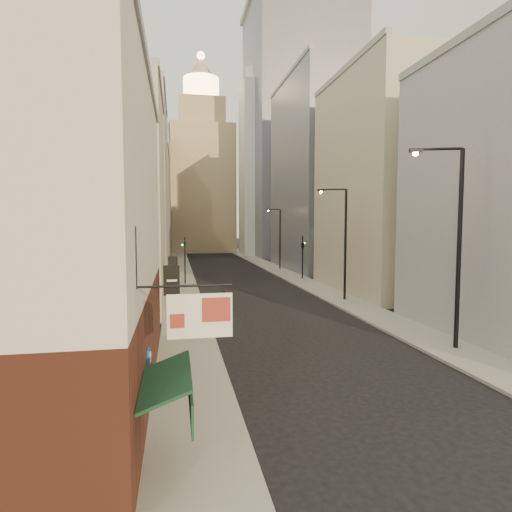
% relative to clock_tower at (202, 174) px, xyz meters
% --- Properties ---
extents(sidewalk_left, '(3.00, 140.00, 0.15)m').
position_rel_clock_tower_xyz_m(sidewalk_left, '(-5.50, -37.00, -17.56)').
color(sidewalk_left, gray).
rests_on(sidewalk_left, ground).
extents(sidewalk_right, '(3.00, 140.00, 0.15)m').
position_rel_clock_tower_xyz_m(sidewalk_right, '(7.50, -37.00, -17.56)').
color(sidewalk_right, gray).
rests_on(sidewalk_right, ground).
extents(near_building_left, '(8.30, 23.04, 12.30)m').
position_rel_clock_tower_xyz_m(near_building_left, '(-9.99, -83.00, -11.61)').
color(near_building_left, '#5F2B1D').
rests_on(near_building_left, ground).
extents(left_bldg_beige, '(8.00, 12.00, 16.00)m').
position_rel_clock_tower_xyz_m(left_bldg_beige, '(-11.00, -66.00, -9.63)').
color(left_bldg_beige, tan).
rests_on(left_bldg_beige, ground).
extents(left_bldg_grey, '(8.00, 16.00, 20.00)m').
position_rel_clock_tower_xyz_m(left_bldg_grey, '(-11.00, -50.00, -7.63)').
color(left_bldg_grey, gray).
rests_on(left_bldg_grey, ground).
extents(left_bldg_tan, '(8.00, 18.00, 17.00)m').
position_rel_clock_tower_xyz_m(left_bldg_tan, '(-11.00, -32.00, -9.13)').
color(left_bldg_tan, tan).
rests_on(left_bldg_tan, ground).
extents(left_bldg_wingrid, '(8.00, 20.00, 24.00)m').
position_rel_clock_tower_xyz_m(left_bldg_wingrid, '(-11.00, -12.00, -5.63)').
color(left_bldg_wingrid, gray).
rests_on(left_bldg_wingrid, ground).
extents(right_bldg_beige, '(8.00, 16.00, 20.00)m').
position_rel_clock_tower_xyz_m(right_bldg_beige, '(13.00, -62.00, -7.63)').
color(right_bldg_beige, tan).
rests_on(right_bldg_beige, ground).
extents(right_bldg_wingrid, '(8.00, 20.00, 26.00)m').
position_rel_clock_tower_xyz_m(right_bldg_wingrid, '(13.00, -42.00, -4.63)').
color(right_bldg_wingrid, gray).
rests_on(right_bldg_wingrid, ground).
extents(highrise, '(21.00, 23.00, 51.20)m').
position_rel_clock_tower_xyz_m(highrise, '(19.00, -14.00, 8.02)').
color(highrise, gray).
rests_on(highrise, ground).
extents(clock_tower, '(14.00, 14.00, 44.90)m').
position_rel_clock_tower_xyz_m(clock_tower, '(0.00, 0.00, 0.00)').
color(clock_tower, tan).
rests_on(clock_tower, ground).
extents(white_tower, '(8.00, 8.00, 41.50)m').
position_rel_clock_tower_xyz_m(white_tower, '(11.00, -14.00, 0.97)').
color(white_tower, silver).
rests_on(white_tower, ground).
extents(streetlamp_near, '(2.59, 0.93, 10.14)m').
position_rel_clock_tower_xyz_m(streetlamp_near, '(7.55, -80.36, -11.84)').
color(streetlamp_near, black).
rests_on(streetlamp_near, ground).
extents(streetlamp_mid, '(2.33, 1.00, 9.26)m').
position_rel_clock_tower_xyz_m(streetlamp_mid, '(7.41, -66.22, -12.34)').
color(streetlamp_mid, black).
rests_on(streetlamp_mid, ground).
extents(streetlamp_far, '(2.17, 0.69, 8.42)m').
position_rel_clock_tower_xyz_m(streetlamp_far, '(7.95, -41.75, -12.82)').
color(streetlamp_far, black).
rests_on(streetlamp_far, ground).
extents(traffic_light_left, '(0.61, 0.57, 5.00)m').
position_rel_clock_tower_xyz_m(traffic_light_left, '(-5.17, -54.48, -13.96)').
color(traffic_light_left, black).
rests_on(traffic_light_left, ground).
extents(traffic_light_right, '(0.62, 0.59, 5.00)m').
position_rel_clock_tower_xyz_m(traffic_light_right, '(8.10, -52.72, -13.89)').
color(traffic_light_right, black).
rests_on(traffic_light_right, ground).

